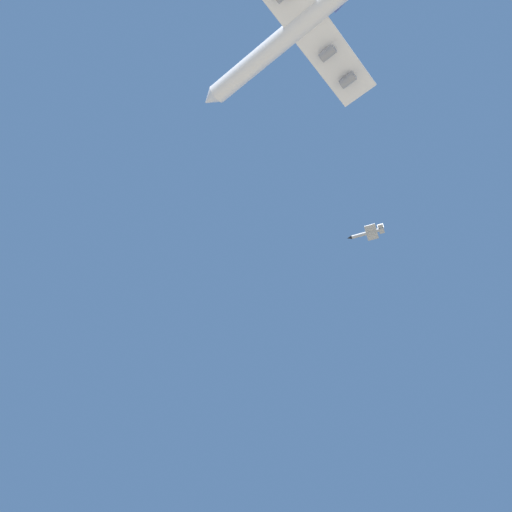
{
  "coord_description": "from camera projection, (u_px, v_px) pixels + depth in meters",
  "views": [
    {
      "loc": [
        24.87,
        105.94,
        3.36
      ],
      "look_at": [
        -2.1,
        31.08,
        91.92
      ],
      "focal_mm": 37.99,
      "sensor_mm": 36.0,
      "label": 1
    }
  ],
  "objects": [
    {
      "name": "carrier_jet",
      "position": [
        304.0,
        22.0,
        160.76
      ],
      "size": [
        57.82,
        70.26,
        18.2
      ],
      "rotation": [
        0.01,
        0.0,
        -1.04
      ],
      "color": "white"
    },
    {
      "name": "chase_jet_left_wing",
      "position": [
        368.0,
        233.0,
        217.68
      ],
      "size": [
        13.52,
        12.05,
        4.0
      ],
      "rotation": [
        0.0,
        0.0,
        -0.7
      ],
      "color": "#999EA3"
    },
    {
      "name": "chase_jet_lead",
      "position": [
        329.0,
        3.0,
        180.93
      ],
      "size": [
        9.07,
        15.08,
        4.0
      ],
      "rotation": [
        0.0,
        0.0,
        -1.18
      ],
      "color": "#38478C"
    }
  ]
}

